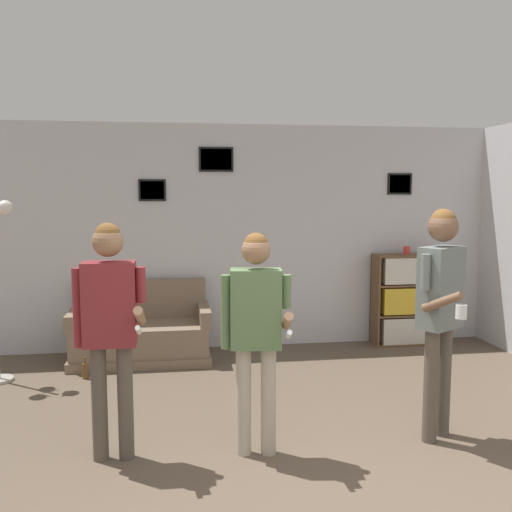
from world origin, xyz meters
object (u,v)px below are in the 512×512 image
Objects in this scene: person_watcher_holding_cup at (441,298)px; bottle_on_floor at (85,370)px; drinking_cup at (407,250)px; person_player_foreground_center at (256,321)px; couch at (141,334)px; person_player_foreground_left at (110,316)px; bookshelf at (408,299)px.

person_watcher_holding_cup is 3.59m from bottle_on_floor.
person_watcher_holding_cup is at bearing -107.92° from drinking_cup.
drinking_cup is (2.28, 2.72, 0.19)m from person_player_foreground_center.
drinking_cup reaches higher than couch.
person_watcher_holding_cup is at bearing -46.16° from couch.
person_player_foreground_left is 7.47× the size of bottle_on_floor.
bookshelf is at bearing 3.47° from couch.
drinking_cup reaches higher than bookshelf.
bookshelf is 0.70× the size of person_player_foreground_center.
couch is 6.82× the size of bottle_on_floor.
person_player_foreground_left is 4.24m from drinking_cup.
drinking_cup is (-0.03, 0.00, 0.62)m from bookshelf.
bookshelf is 3.60m from person_player_foreground_center.
person_player_foreground_center is at bearing -129.97° from drinking_cup.
person_player_foreground_center is 7.14× the size of bottle_on_floor.
drinking_cup is at bearing 72.08° from person_watcher_holding_cup.
person_player_foreground_left reaches higher than couch.
bottle_on_floor is (-0.54, -0.61, -0.20)m from couch.
drinking_cup is (0.86, 2.66, 0.07)m from person_watcher_holding_cup.
person_watcher_holding_cup is at bearing -0.21° from person_player_foreground_left.
couch is 0.87× the size of person_watcher_holding_cup.
bookshelf is 0.64× the size of person_watcher_holding_cup.
bottle_on_floor is at bearing 127.77° from person_player_foreground_center.
person_player_foreground_center is at bearing -69.44° from couch.
couch is at bearing 88.33° from person_player_foreground_left.
person_player_foreground_left is at bearing -91.67° from couch.
bookshelf is at bearing 38.52° from person_player_foreground_left.
person_player_foreground_left is (-0.07, -2.46, 0.75)m from couch.
person_player_foreground_left is at bearing 179.79° from person_watcher_holding_cup.
bottle_on_floor is at bearing -131.22° from couch.
couch is at bearing -176.49° from drinking_cup.
bookshelf is (3.26, 0.20, 0.27)m from couch.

